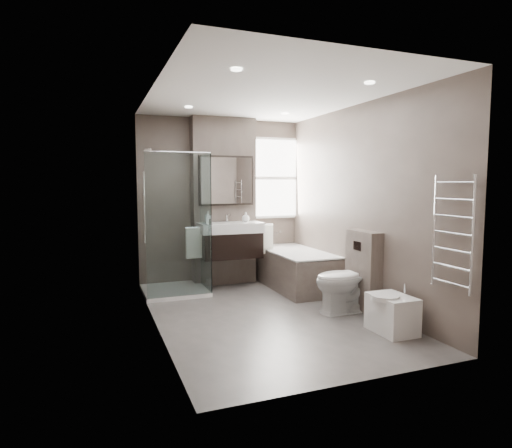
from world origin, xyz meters
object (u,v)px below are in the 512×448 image
toilet (347,279)px  bidet (392,313)px  vanity (230,240)px  bathtub (295,267)px

toilet → bidet: toilet is taller
vanity → toilet: bearing=-60.0°
bathtub → bidet: bearing=-87.6°
vanity → bidet: (1.01, -2.48, -0.53)m
toilet → bathtub: bearing=-177.4°
vanity → bathtub: size_ratio=0.59×
bidet → bathtub: bearing=92.4°
bathtub → toilet: bearing=-88.1°
vanity → toilet: 1.97m
bathtub → toilet: 1.36m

